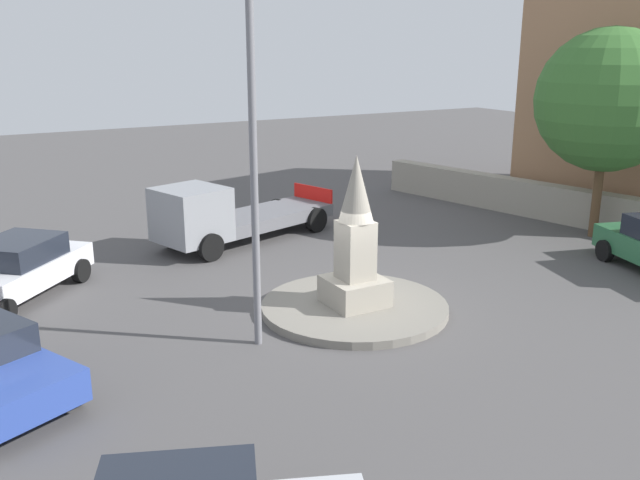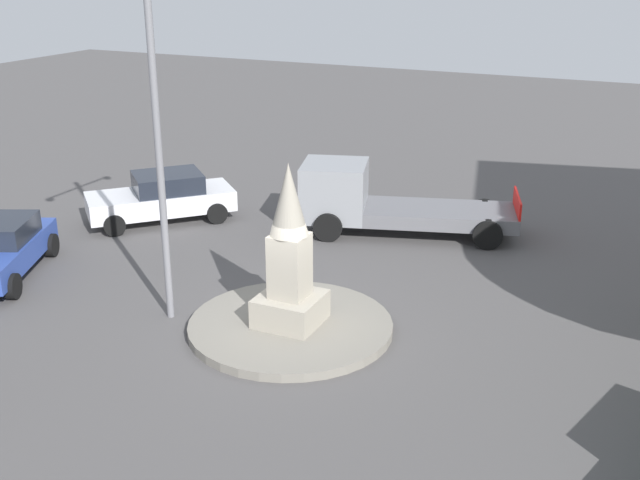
# 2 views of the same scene
# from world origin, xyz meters

# --- Properties ---
(ground_plane) EXTENTS (80.00, 80.00, 0.00)m
(ground_plane) POSITION_xyz_m (0.00, 0.00, 0.00)
(ground_plane) COLOR #4F4C4C
(traffic_island) EXTENTS (4.52, 4.52, 0.20)m
(traffic_island) POSITION_xyz_m (0.00, 0.00, 0.10)
(traffic_island) COLOR gray
(traffic_island) RESTS_ON ground
(monument) EXTENTS (1.33, 1.33, 3.61)m
(monument) POSITION_xyz_m (0.00, 0.00, 1.68)
(monument) COLOR #9E9687
(monument) RESTS_ON traffic_island
(streetlamp) EXTENTS (3.22, 0.28, 8.41)m
(streetlamp) POSITION_xyz_m (0.55, -2.81, 5.04)
(streetlamp) COLOR slate
(streetlamp) RESTS_ON ground
(car_white_parked_left) EXTENTS (4.41, 4.33, 1.50)m
(car_white_parked_left) POSITION_xyz_m (-5.00, -6.98, 0.77)
(car_white_parked_left) COLOR silver
(car_white_parked_left) RESTS_ON ground
(truck_grey_passing) EXTENTS (3.66, 6.56, 2.06)m
(truck_grey_passing) POSITION_xyz_m (-6.80, -0.60, 0.97)
(truck_grey_passing) COLOR gray
(truck_grey_passing) RESTS_ON ground
(stone_boundary_wall) EXTENTS (17.72, 4.62, 1.29)m
(stone_boundary_wall) POSITION_xyz_m (-2.55, 11.37, 0.65)
(stone_boundary_wall) COLOR #9E9687
(stone_boundary_wall) RESTS_ON ground
(tree_near_wall) EXTENTS (4.56, 4.56, 6.78)m
(tree_near_wall) POSITION_xyz_m (-1.69, 10.54, 4.49)
(tree_near_wall) COLOR brown
(tree_near_wall) RESTS_ON ground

